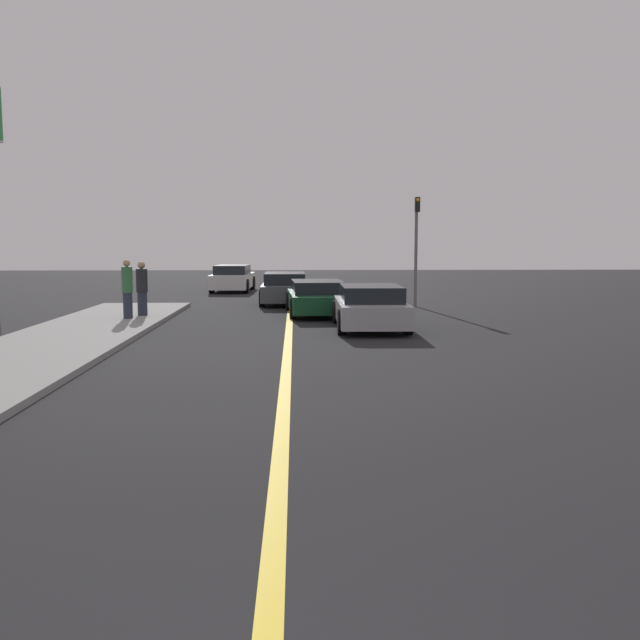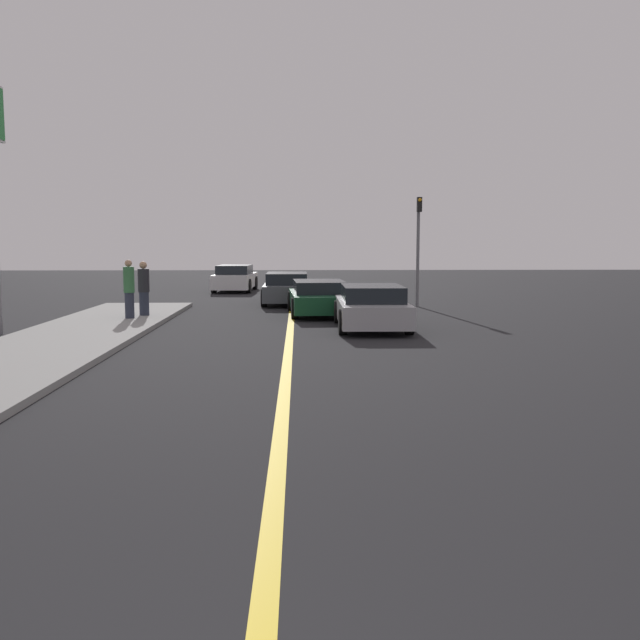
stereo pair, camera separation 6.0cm
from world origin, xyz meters
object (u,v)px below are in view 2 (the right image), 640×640
at_px(pedestrian_mid_group, 129,289).
at_px(car_far_distant, 287,288).
at_px(pedestrian_far_standing, 144,288).
at_px(car_near_right_lane, 372,307).
at_px(car_ahead_center, 319,297).
at_px(car_parked_left_lot, 235,278).
at_px(traffic_light, 418,240).

bearing_deg(pedestrian_mid_group, car_far_distant, 53.86).
distance_m(pedestrian_mid_group, pedestrian_far_standing, 0.92).
bearing_deg(car_far_distant, car_near_right_lane, -72.63).
relative_size(car_near_right_lane, pedestrian_mid_group, 2.50).
bearing_deg(pedestrian_mid_group, car_ahead_center, 20.95).
height_order(car_ahead_center, car_parked_left_lot, car_parked_left_lot).
xyz_separation_m(car_parked_left_lot, pedestrian_far_standing, (-1.76, -12.88, 0.35)).
bearing_deg(car_far_distant, pedestrian_far_standing, -128.38).
height_order(car_parked_left_lot, pedestrian_mid_group, pedestrian_mid_group).
bearing_deg(pedestrian_mid_group, car_parked_left_lot, 81.67).
bearing_deg(car_parked_left_lot, traffic_light, -45.36).
bearing_deg(car_far_distant, pedestrian_mid_group, -125.90).
bearing_deg(car_near_right_lane, pedestrian_mid_group, 166.67).
bearing_deg(pedestrian_far_standing, car_near_right_lane, -20.81).
bearing_deg(pedestrian_far_standing, car_parked_left_lot, 82.24).
xyz_separation_m(car_near_right_lane, car_parked_left_lot, (-5.25, 15.55, 0.03)).
bearing_deg(pedestrian_far_standing, traffic_light, 23.84).
height_order(car_near_right_lane, car_far_distant, car_far_distant).
bearing_deg(car_near_right_lane, traffic_light, 70.71).
relative_size(car_far_distant, pedestrian_far_standing, 2.56).
relative_size(car_parked_left_lot, pedestrian_mid_group, 2.47).
bearing_deg(traffic_light, car_near_right_lane, -109.76).
bearing_deg(car_near_right_lane, car_far_distant, 107.60).
distance_m(car_near_right_lane, car_far_distant, 8.64).
distance_m(car_near_right_lane, car_ahead_center, 4.27).
xyz_separation_m(car_near_right_lane, pedestrian_far_standing, (-7.01, 2.66, 0.38)).
bearing_deg(traffic_light, pedestrian_mid_group, -152.50).
distance_m(car_far_distant, car_parked_left_lot, 7.78).
bearing_deg(pedestrian_mid_group, pedestrian_far_standing, 73.66).
bearing_deg(car_far_distant, traffic_light, -15.44).
xyz_separation_m(pedestrian_far_standing, traffic_light, (9.47, 4.18, 1.54)).
xyz_separation_m(car_ahead_center, car_parked_left_lot, (-3.87, 11.51, 0.06)).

